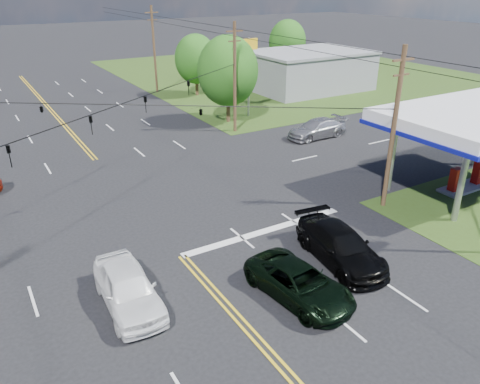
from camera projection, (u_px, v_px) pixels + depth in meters
ground at (130, 198)px, 29.63m from camera, size 280.00×280.00×0.00m
grass_ne at (284, 71)px, 70.98m from camera, size 46.00×48.00×0.03m
stop_bar at (265, 231)px, 25.71m from camera, size 10.00×0.50×0.02m
retail_ne at (308, 71)px, 58.36m from camera, size 14.00×10.00×4.40m
gas_canopy at (479, 120)px, 28.96m from camera, size 12.20×8.20×5.35m
pole_se at (394, 128)px, 26.63m from camera, size 1.60×0.28×9.50m
pole_ne at (235, 77)px, 40.70m from camera, size 1.60×0.28×9.50m
pole_right_far at (154, 49)px, 55.45m from camera, size 1.60×0.28×10.00m
span_wire_signals at (120, 105)px, 27.15m from camera, size 26.00×18.00×1.13m
power_lines at (126, 64)px, 24.51m from camera, size 26.04×100.00×0.64m
tree_right_a at (228, 71)px, 43.53m from camera, size 5.70×5.70×8.18m
tree_right_b at (196, 59)px, 54.35m from camera, size 4.94×4.94×7.09m
tree_far_r at (287, 42)px, 67.07m from camera, size 5.32×5.32×7.63m
pickup_dkgreen at (299, 283)px, 20.08m from camera, size 3.04×5.52×1.46m
suv_black at (340, 246)px, 22.69m from camera, size 3.09×6.02×1.67m
pickup_white at (128, 288)px, 19.51m from camera, size 2.27×5.25×1.76m
sedan_far at (317, 128)px, 40.73m from camera, size 5.57×2.33×1.61m
polesign_ne at (249, 57)px, 45.12m from camera, size 2.10×0.67×7.60m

